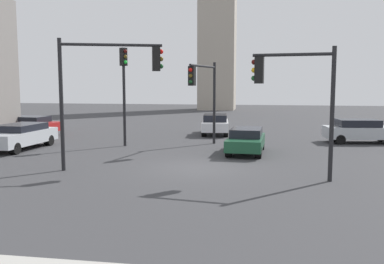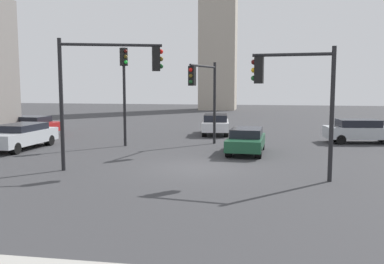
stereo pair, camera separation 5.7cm
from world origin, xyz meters
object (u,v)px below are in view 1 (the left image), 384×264
object	(u,v)px
traffic_light_0	(294,87)
car_3	(360,131)
traffic_light_1	(109,76)
car_0	(246,140)
car_1	(20,136)
car_2	(215,124)
traffic_light_2	(204,86)
car_4	(27,125)
traffic_light_3	(124,78)

from	to	relation	value
traffic_light_0	car_3	size ratio (longest dim) A/B	1.10
traffic_light_1	car_0	xyz separation A→B (m)	(5.45, 5.07, -3.20)
car_1	car_3	bearing A→B (deg)	109.33
car_2	car_3	distance (m)	9.50
traffic_light_1	car_2	distance (m)	13.47
traffic_light_2	traffic_light_1	bearing A→B (deg)	-12.09
car_2	car_4	world-z (taller)	car_2
car_4	car_2	bearing A→B (deg)	-162.89
traffic_light_0	traffic_light_3	xyz separation A→B (m)	(-8.87, 7.12, 0.40)
car_1	car_3	distance (m)	19.70
car_0	car_1	bearing A→B (deg)	-83.96
traffic_light_0	car_0	bearing A→B (deg)	-63.19
traffic_light_3	car_3	world-z (taller)	traffic_light_3
traffic_light_1	traffic_light_3	bearing A→B (deg)	84.47
traffic_light_1	traffic_light_2	world-z (taller)	traffic_light_1
traffic_light_0	car_0	distance (m)	6.65
traffic_light_2	car_3	size ratio (longest dim) A/B	1.08
traffic_light_0	car_3	xyz separation A→B (m)	(4.72, 10.66, -2.70)
traffic_light_3	car_4	size ratio (longest dim) A/B	1.18
traffic_light_0	traffic_light_3	bearing A→B (deg)	-30.53
traffic_light_3	car_4	xyz separation A→B (m)	(-8.38, 3.87, -3.14)
traffic_light_2	traffic_light_3	distance (m)	4.55
car_1	car_4	world-z (taller)	car_1
traffic_light_1	car_3	world-z (taller)	traffic_light_1
traffic_light_0	traffic_light_2	world-z (taller)	traffic_light_0
car_1	car_4	bearing A→B (deg)	-149.79
traffic_light_3	traffic_light_2	bearing A→B (deg)	36.26
car_2	car_3	xyz separation A→B (m)	(9.09, -2.75, -0.01)
traffic_light_2	car_0	distance (m)	3.93
car_2	car_1	bearing A→B (deg)	124.88
car_0	traffic_light_1	bearing A→B (deg)	-44.14
traffic_light_1	car_2	bearing A→B (deg)	58.20
car_4	car_1	bearing A→B (deg)	123.86
traffic_light_3	car_1	xyz separation A→B (m)	(-5.30, -2.06, -3.11)
car_3	car_0	bearing A→B (deg)	-150.03
traffic_light_0	car_0	world-z (taller)	traffic_light_0
car_0	car_2	bearing A→B (deg)	-159.42
traffic_light_3	car_1	bearing A→B (deg)	-123.30
car_0	traffic_light_2	bearing A→B (deg)	-118.13
traffic_light_0	traffic_light_2	size ratio (longest dim) A/B	1.02
car_1	car_4	xyz separation A→B (m)	(-3.07, 5.93, -0.03)
traffic_light_1	car_2	size ratio (longest dim) A/B	1.29
traffic_light_3	car_0	world-z (taller)	traffic_light_3
car_2	car_4	distance (m)	13.10
traffic_light_0	traffic_light_2	xyz separation A→B (m)	(-4.35, 7.18, -0.03)
traffic_light_0	car_1	size ratio (longest dim) A/B	1.02
car_0	car_1	xyz separation A→B (m)	(-12.25, -0.67, 0.06)
traffic_light_1	car_0	distance (m)	8.10
car_3	traffic_light_2	bearing A→B (deg)	-165.63
car_1	car_0	bearing A→B (deg)	95.93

